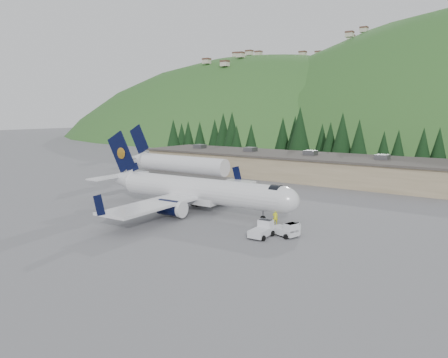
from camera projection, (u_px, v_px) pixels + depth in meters
ground at (200, 211)px, 63.13m from camera, size 600.00×600.00×0.00m
airliner at (194, 190)px, 63.20m from camera, size 33.95×31.82×11.28m
second_airliner at (173, 163)px, 94.58m from camera, size 27.50×11.00×10.05m
baggage_tug_a at (291, 230)px, 51.09m from camera, size 2.90×2.50×1.39m
baggage_tug_b at (286, 230)px, 50.39m from camera, size 3.54×2.65×1.71m
baggage_tug_c at (262, 230)px, 50.31m from camera, size 2.23×3.52×1.83m
terminal_building at (289, 165)px, 96.28m from camera, size 71.00×17.00×6.10m
ramp_worker at (275, 217)px, 55.73m from camera, size 0.83×0.78×1.91m
tree_line at (316, 139)px, 115.81m from camera, size 114.23×16.72×14.27m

